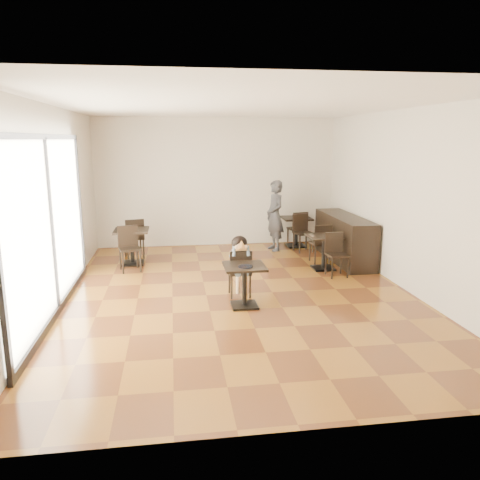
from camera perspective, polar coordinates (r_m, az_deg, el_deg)
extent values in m
cube|color=brown|center=(8.29, -0.06, -6.56)|extent=(6.00, 8.00, 0.01)
cube|color=white|center=(7.87, -0.06, 16.10)|extent=(6.00, 8.00, 0.01)
cube|color=beige|center=(11.87, -2.84, 7.03)|extent=(6.00, 0.01, 3.20)
cube|color=beige|center=(4.07, 8.01, -3.09)|extent=(6.00, 0.01, 3.20)
cube|color=beige|center=(8.06, -21.72, 3.74)|extent=(0.01, 8.00, 3.20)
cube|color=beige|center=(8.86, 19.60, 4.58)|extent=(0.01, 8.00, 3.20)
cube|color=white|center=(7.60, -22.23, 1.71)|extent=(0.04, 4.50, 2.60)
cylinder|color=black|center=(7.38, 0.67, -3.25)|extent=(0.23, 0.23, 0.01)
imported|color=#3A3A40|center=(11.36, 4.28, 2.98)|extent=(0.52, 0.69, 1.71)
cube|color=black|center=(10.69, 12.57, 0.22)|extent=(0.60, 2.40, 1.00)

